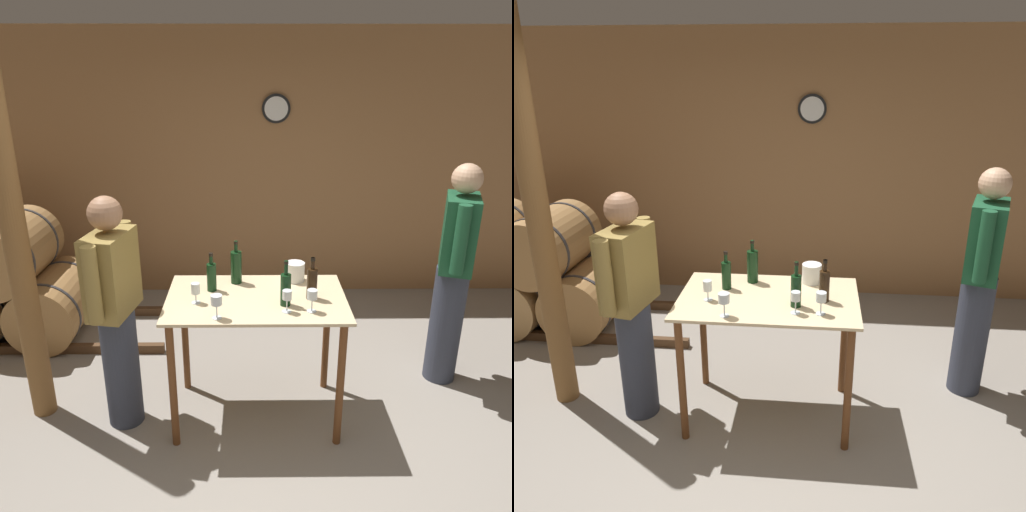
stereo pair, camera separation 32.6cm
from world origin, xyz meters
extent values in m
plane|color=gray|center=(0.00, 0.00, 0.00)|extent=(14.00, 14.00, 0.00)
cube|color=#996B42|center=(0.00, 2.73, 1.35)|extent=(8.40, 0.05, 2.70)
cylinder|color=black|center=(0.15, 2.69, 1.94)|extent=(0.28, 0.03, 0.28)
cylinder|color=white|center=(0.15, 2.68, 1.94)|extent=(0.23, 0.01, 0.23)
cube|color=#4C331E|center=(-2.51, 2.10, 0.04)|extent=(3.31, 0.06, 0.08)
cylinder|color=tan|center=(-2.51, 1.75, 0.30)|extent=(0.60, 0.88, 0.60)
cylinder|color=#38383D|center=(-2.51, 2.01, 0.30)|extent=(0.62, 0.03, 0.62)
cylinder|color=#9E7242|center=(-1.88, 1.75, 0.30)|extent=(0.60, 0.88, 0.60)
cylinder|color=#38383D|center=(-1.88, 1.48, 0.30)|extent=(0.62, 0.03, 0.62)
cylinder|color=#38383D|center=(-1.88, 2.01, 0.30)|extent=(0.62, 0.03, 0.62)
cylinder|color=#9E7242|center=(-2.20, 1.75, 0.81)|extent=(0.60, 0.88, 0.60)
cylinder|color=#38383D|center=(-2.20, 1.48, 0.81)|extent=(0.62, 0.03, 0.62)
cylinder|color=#38383D|center=(-2.20, 2.01, 0.81)|extent=(0.62, 0.03, 0.62)
cube|color=beige|center=(-0.07, 0.58, 0.90)|extent=(1.17, 0.74, 0.02)
cylinder|color=brown|center=(-0.59, 0.27, 0.44)|extent=(0.05, 0.05, 0.89)
cylinder|color=brown|center=(0.46, 0.27, 0.44)|extent=(0.05, 0.05, 0.89)
cylinder|color=brown|center=(-0.59, 0.89, 0.44)|extent=(0.05, 0.05, 0.89)
cylinder|color=brown|center=(0.46, 0.89, 0.44)|extent=(0.05, 0.05, 0.89)
cylinder|color=brown|center=(-1.58, 0.62, 1.35)|extent=(0.16, 0.16, 2.70)
cylinder|color=black|center=(-0.36, 0.69, 1.00)|extent=(0.06, 0.06, 0.19)
cylinder|color=black|center=(-0.36, 0.69, 1.14)|extent=(0.02, 0.02, 0.08)
cylinder|color=black|center=(-0.36, 0.69, 1.17)|extent=(0.03, 0.03, 0.02)
cylinder|color=black|center=(-0.20, 0.82, 1.02)|extent=(0.08, 0.08, 0.23)
cylinder|color=black|center=(-0.20, 0.82, 1.18)|extent=(0.02, 0.02, 0.08)
cylinder|color=black|center=(-0.20, 0.82, 1.21)|extent=(0.03, 0.03, 0.02)
cylinder|color=black|center=(0.12, 0.47, 1.01)|extent=(0.07, 0.07, 0.21)
cylinder|color=black|center=(0.12, 0.47, 1.16)|extent=(0.02, 0.02, 0.09)
cylinder|color=black|center=(0.12, 0.47, 1.20)|extent=(0.03, 0.03, 0.02)
cylinder|color=black|center=(0.29, 0.56, 1.01)|extent=(0.07, 0.07, 0.21)
cylinder|color=black|center=(0.29, 0.56, 1.15)|extent=(0.02, 0.02, 0.08)
cylinder|color=black|center=(0.29, 0.56, 1.18)|extent=(0.03, 0.03, 0.02)
cylinder|color=silver|center=(-0.45, 0.50, 0.91)|extent=(0.06, 0.06, 0.00)
cylinder|color=silver|center=(-0.45, 0.50, 0.94)|extent=(0.01, 0.01, 0.06)
cylinder|color=silver|center=(-0.45, 0.50, 1.01)|extent=(0.06, 0.06, 0.07)
cylinder|color=silver|center=(-0.30, 0.29, 0.91)|extent=(0.06, 0.06, 0.00)
cylinder|color=silver|center=(-0.30, 0.29, 0.96)|extent=(0.01, 0.01, 0.09)
cylinder|color=silver|center=(-0.30, 0.29, 1.03)|extent=(0.07, 0.07, 0.06)
cylinder|color=silver|center=(0.12, 0.37, 0.91)|extent=(0.06, 0.06, 0.00)
cylinder|color=silver|center=(0.12, 0.37, 0.95)|extent=(0.01, 0.01, 0.08)
cylinder|color=silver|center=(0.12, 0.37, 1.02)|extent=(0.06, 0.06, 0.06)
cylinder|color=silver|center=(0.27, 0.37, 0.91)|extent=(0.06, 0.06, 0.00)
cylinder|color=silver|center=(0.27, 0.37, 0.95)|extent=(0.01, 0.01, 0.08)
cylinder|color=silver|center=(0.27, 0.37, 1.02)|extent=(0.06, 0.06, 0.06)
cylinder|color=white|center=(0.21, 0.85, 0.98)|extent=(0.13, 0.13, 0.14)
cylinder|color=#333847|center=(-0.97, 0.52, 0.42)|extent=(0.24, 0.24, 0.84)
cube|color=olive|center=(-0.97, 0.52, 1.11)|extent=(0.29, 0.43, 0.53)
sphere|color=#9E7051|center=(-0.97, 0.52, 1.50)|extent=(0.21, 0.21, 0.21)
cylinder|color=olive|center=(-1.02, 0.27, 1.13)|extent=(0.09, 0.09, 0.48)
cylinder|color=olive|center=(-0.93, 0.76, 1.13)|extent=(0.09, 0.09, 0.48)
cylinder|color=#333847|center=(1.39, 1.01, 0.47)|extent=(0.24, 0.24, 0.94)
cube|color=#194C2D|center=(1.39, 1.01, 1.20)|extent=(0.34, 0.45, 0.54)
sphere|color=tan|center=(1.39, 1.01, 1.60)|extent=(0.21, 0.21, 0.21)
cylinder|color=#194C2D|center=(1.48, 1.25, 1.23)|extent=(0.09, 0.09, 0.49)
cylinder|color=#194C2D|center=(1.31, 0.78, 1.23)|extent=(0.09, 0.09, 0.49)
camera|label=1|loc=(-0.10, -2.37, 2.31)|focal=35.00mm
camera|label=2|loc=(0.23, -2.36, 2.31)|focal=35.00mm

